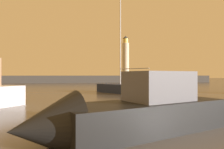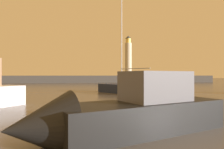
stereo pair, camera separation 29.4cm
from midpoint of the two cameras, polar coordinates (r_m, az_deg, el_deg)
The scene contains 6 objects.
ground_plane at distance 31.44m, azimuth -2.18°, elevation -4.10°, with size 220.00×220.00×0.00m, color #4C4742.
breakwater at distance 61.62m, azimuth -5.19°, elevation -1.23°, with size 69.57×4.72×2.00m, color #423F3D.
lighthouse at distance 63.08m, azimuth 3.54°, elevation 4.75°, with size 1.96×1.96×11.72m.
motorboat_0 at distance 7.80m, azimuth 2.46°, elevation -10.44°, with size 8.42×5.13×2.75m.
sailboat_moored at distance 25.40m, azimuth 3.18°, elevation -3.74°, with size 6.37×7.74×11.37m.
mooring_buoy at distance 22.93m, azimuth -24.32°, elevation -4.42°, with size 0.91×0.91×0.91m, color red.
Camera 1 is at (-3.49, -0.84, 2.17)m, focal length 34.15 mm.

